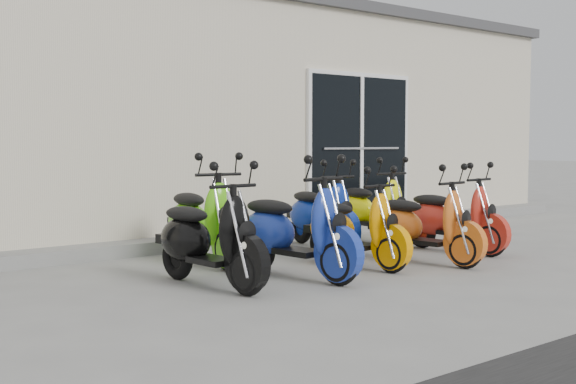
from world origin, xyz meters
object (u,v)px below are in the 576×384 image
object	(u,v)px
scooter_back_blue	(322,203)
scooter_front_orange_b	(424,213)
scooter_back_yellow	(373,199)
scooter_back_green	(203,208)
scooter_front_black	(208,224)
scooter_front_blue	(295,216)
scooter_front_orange_a	(355,216)
scooter_front_red	(454,207)

from	to	relation	value
scooter_back_blue	scooter_front_orange_b	bearing A→B (deg)	-77.66
scooter_back_blue	scooter_back_yellow	xyz separation A→B (m)	(0.88, -0.01, 0.01)
scooter_back_green	scooter_back_blue	bearing A→B (deg)	7.84
scooter_front_black	scooter_back_yellow	distance (m)	3.43
scooter_front_black	scooter_front_blue	xyz separation A→B (m)	(0.88, -0.14, 0.02)
scooter_back_green	scooter_back_yellow	world-z (taller)	scooter_back_green
scooter_front_blue	scooter_front_orange_b	world-z (taller)	scooter_front_blue
scooter_front_orange_b	scooter_back_blue	size ratio (longest dim) A/B	0.98
scooter_front_black	scooter_front_orange_a	world-z (taller)	scooter_front_black
scooter_front_orange_b	scooter_front_red	size ratio (longest dim) A/B	1.00
scooter_front_blue	scooter_back_blue	bearing A→B (deg)	34.27
scooter_front_orange_b	scooter_back_green	size ratio (longest dim) A/B	0.90
scooter_back_blue	scooter_front_black	bearing A→B (deg)	-146.32
scooter_front_black	scooter_front_red	distance (m)	3.35
scooter_front_orange_b	scooter_back_blue	xyz separation A→B (m)	(-0.13, 1.51, 0.01)
scooter_front_orange_a	scooter_back_green	size ratio (longest dim) A/B	0.89
scooter_front_black	scooter_front_orange_a	xyz separation A→B (m)	(1.75, -0.05, -0.04)
scooter_front_red	scooter_back_yellow	xyz separation A→B (m)	(-0.12, 1.20, 0.02)
scooter_front_orange_a	scooter_back_yellow	world-z (taller)	scooter_back_yellow
scooter_front_orange_b	scooter_front_red	bearing A→B (deg)	12.31
scooter_front_red	scooter_back_blue	size ratio (longest dim) A/B	0.98
scooter_front_red	scooter_back_green	world-z (taller)	scooter_back_green
scooter_front_orange_a	scooter_back_yellow	xyz separation A→B (m)	(1.49, 1.21, 0.03)
scooter_front_red	scooter_back_yellow	world-z (taller)	scooter_back_yellow
scooter_front_blue	scooter_back_yellow	world-z (taller)	scooter_front_blue
scooter_front_red	scooter_front_orange_a	bearing A→B (deg)	175.86
scooter_front_blue	scooter_back_blue	distance (m)	1.97
scooter_front_orange_b	scooter_back_blue	bearing A→B (deg)	88.31
scooter_back_green	scooter_front_red	bearing A→B (deg)	-17.15
scooter_front_black	scooter_back_blue	bearing A→B (deg)	21.30
scooter_back_blue	scooter_front_orange_a	bearing A→B (deg)	-109.24
scooter_front_orange_a	scooter_front_blue	bearing A→B (deg)	-178.60
scooter_back_yellow	scooter_front_orange_a	bearing A→B (deg)	-136.32
scooter_front_black	scooter_back_green	distance (m)	1.26
scooter_front_orange_b	scooter_front_black	bearing A→B (deg)	165.37
scooter_front_black	scooter_back_green	bearing A→B (deg)	55.49
scooter_back_green	scooter_back_yellow	bearing A→B (deg)	6.82
scooter_front_orange_a	scooter_front_orange_b	bearing A→B (deg)	-25.86
scooter_front_blue	scooter_front_red	bearing A→B (deg)	-5.08
scooter_front_orange_a	scooter_back_green	bearing A→B (deg)	130.08
scooter_front_black	scooter_front_orange_b	size ratio (longest dim) A/B	1.06
scooter_front_blue	scooter_front_orange_a	xyz separation A→B (m)	(0.87, 0.09, -0.06)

